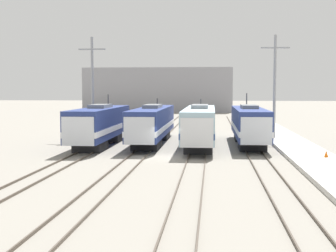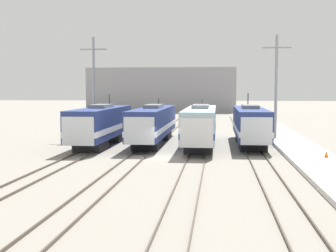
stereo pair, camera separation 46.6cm
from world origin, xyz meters
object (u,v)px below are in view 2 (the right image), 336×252
at_px(locomotive_center_right, 200,125).
at_px(locomotive_far_left, 100,125).
at_px(locomotive_center_left, 153,124).
at_px(traffic_cone, 326,154).
at_px(catenary_tower_left, 94,86).
at_px(catenary_tower_right, 276,86).
at_px(locomotive_far_right, 250,125).

bearing_deg(locomotive_center_right, locomotive_far_left, -176.25).
relative_size(locomotive_center_left, traffic_cone, 34.13).
height_order(catenary_tower_left, traffic_cone, catenary_tower_left).
relative_size(locomotive_center_left, catenary_tower_left, 1.59).
xyz_separation_m(locomotive_center_right, catenary_tower_right, (8.08, 6.09, 3.98)).
height_order(locomotive_center_left, catenary_tower_right, catenary_tower_right).
distance_m(locomotive_far_left, catenary_tower_left, 8.20).
distance_m(locomotive_far_right, traffic_cone, 11.67).
bearing_deg(locomotive_center_left, catenary_tower_left, 150.04).
relative_size(locomotive_far_left, catenary_tower_right, 1.39).
xyz_separation_m(locomotive_center_right, traffic_cone, (10.26, -8.78, -1.54)).
bearing_deg(locomotive_center_left, traffic_cone, -34.72).
bearing_deg(locomotive_center_left, locomotive_far_right, -1.57).
height_order(locomotive_far_right, catenary_tower_right, catenary_tower_right).
bearing_deg(traffic_cone, locomotive_far_right, 116.97).
height_order(catenary_tower_left, catenary_tower_right, same).
distance_m(locomotive_far_right, catenary_tower_right, 6.80).
relative_size(locomotive_center_left, locomotive_far_right, 1.13).
bearing_deg(catenary_tower_right, catenary_tower_left, 180.00).
bearing_deg(locomotive_far_right, locomotive_far_left, -171.71).
distance_m(locomotive_far_left, locomotive_far_right, 15.21).
bearing_deg(locomotive_center_right, locomotive_center_left, 160.16).
bearing_deg(locomotive_far_left, traffic_cone, -21.80).
bearing_deg(locomotive_far_left, locomotive_far_right, 8.29).
height_order(catenary_tower_right, traffic_cone, catenary_tower_right).
xyz_separation_m(locomotive_far_left, catenary_tower_right, (18.11, 6.75, 3.97)).
xyz_separation_m(locomotive_center_left, traffic_cone, (15.28, -10.59, -1.51)).
distance_m(locomotive_center_right, locomotive_far_right, 5.25).
bearing_deg(locomotive_far_right, catenary_tower_right, 56.12).
distance_m(catenary_tower_left, traffic_cone, 27.70).
distance_m(locomotive_center_right, traffic_cone, 13.59).
bearing_deg(traffic_cone, catenary_tower_right, 98.36).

